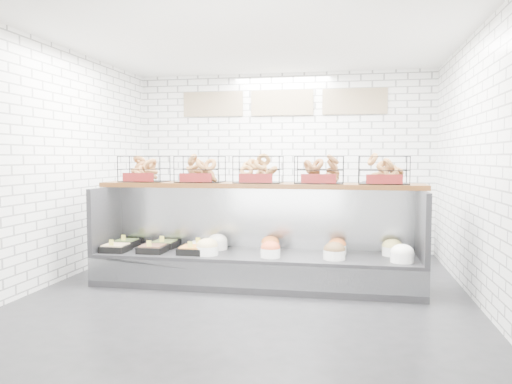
# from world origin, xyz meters

# --- Properties ---
(ground) EXTENTS (5.50, 5.50, 0.00)m
(ground) POSITION_xyz_m (0.00, 0.00, 0.00)
(ground) COLOR black
(ground) RESTS_ON ground
(room_shell) EXTENTS (5.02, 5.51, 3.01)m
(room_shell) POSITION_xyz_m (0.00, 0.60, 2.06)
(room_shell) COLOR white
(room_shell) RESTS_ON ground
(display_case) EXTENTS (4.00, 0.90, 1.20)m
(display_case) POSITION_xyz_m (0.00, 0.34, 0.33)
(display_case) COLOR black
(display_case) RESTS_ON ground
(bagel_shelf) EXTENTS (4.10, 0.50, 0.40)m
(bagel_shelf) POSITION_xyz_m (0.00, 0.52, 1.39)
(bagel_shelf) COLOR #41230E
(bagel_shelf) RESTS_ON display_case
(prep_counter) EXTENTS (4.00, 0.60, 1.20)m
(prep_counter) POSITION_xyz_m (-0.00, 2.43, 0.47)
(prep_counter) COLOR #93969B
(prep_counter) RESTS_ON ground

